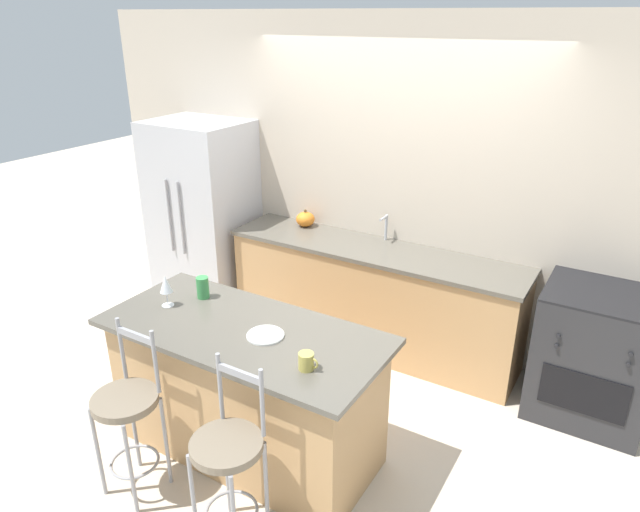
# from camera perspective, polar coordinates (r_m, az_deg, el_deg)

# --- Properties ---
(ground_plane) EXTENTS (18.00, 18.00, 0.00)m
(ground_plane) POSITION_cam_1_polar(r_m,az_deg,el_deg) (4.83, 3.27, -10.47)
(ground_plane) COLOR beige
(wall_back) EXTENTS (6.00, 0.07, 2.70)m
(wall_back) POSITION_cam_1_polar(r_m,az_deg,el_deg) (4.79, 7.28, 6.98)
(wall_back) COLOR beige
(wall_back) RESTS_ON ground_plane
(back_counter) EXTENTS (2.51, 0.62, 0.90)m
(back_counter) POSITION_cam_1_polar(r_m,az_deg,el_deg) (4.87, 5.32, -4.03)
(back_counter) COLOR tan
(back_counter) RESTS_ON ground_plane
(sink_faucet) EXTENTS (0.02, 0.13, 0.22)m
(sink_faucet) POSITION_cam_1_polar(r_m,az_deg,el_deg) (4.79, 6.55, 3.12)
(sink_faucet) COLOR #ADAFB5
(sink_faucet) RESTS_ON back_counter
(kitchen_island) EXTENTS (1.79, 0.82, 0.91)m
(kitchen_island) POSITION_cam_1_polar(r_m,az_deg,el_deg) (3.75, -7.38, -13.15)
(kitchen_island) COLOR tan
(kitchen_island) RESTS_ON ground_plane
(refrigerator) EXTENTS (0.88, 0.74, 1.78)m
(refrigerator) POSITION_cam_1_polar(r_m,az_deg,el_deg) (5.56, -11.54, 4.02)
(refrigerator) COLOR #BCBCC1
(refrigerator) RESTS_ON ground_plane
(oven_range) EXTENTS (0.75, 0.67, 0.96)m
(oven_range) POSITION_cam_1_polar(r_m,az_deg,el_deg) (4.45, 25.66, -8.88)
(oven_range) COLOR #28282B
(oven_range) RESTS_ON ground_plane
(bar_stool_near) EXTENTS (0.38, 0.38, 1.07)m
(bar_stool_near) POSITION_cam_1_polar(r_m,az_deg,el_deg) (3.57, -18.62, -14.68)
(bar_stool_near) COLOR #99999E
(bar_stool_near) RESTS_ON ground_plane
(bar_stool_far) EXTENTS (0.38, 0.38, 1.07)m
(bar_stool_far) POSITION_cam_1_polar(r_m,az_deg,el_deg) (3.15, -9.11, -19.42)
(bar_stool_far) COLOR #99999E
(bar_stool_far) RESTS_ON ground_plane
(dinner_plate) EXTENTS (0.22, 0.22, 0.02)m
(dinner_plate) POSITION_cam_1_polar(r_m,az_deg,el_deg) (3.41, -5.48, -7.86)
(dinner_plate) COLOR white
(dinner_plate) RESTS_ON kitchen_island
(wine_glass) EXTENTS (0.08, 0.08, 0.21)m
(wine_glass) POSITION_cam_1_polar(r_m,az_deg,el_deg) (3.80, -15.17, -2.79)
(wine_glass) COLOR white
(wine_glass) RESTS_ON kitchen_island
(coffee_mug) EXTENTS (0.12, 0.09, 0.10)m
(coffee_mug) POSITION_cam_1_polar(r_m,az_deg,el_deg) (3.09, -1.35, -10.49)
(coffee_mug) COLOR #C1B251
(coffee_mug) RESTS_ON kitchen_island
(tumbler_cup) EXTENTS (0.08, 0.08, 0.15)m
(tumbler_cup) POSITION_cam_1_polar(r_m,az_deg,el_deg) (3.88, -11.64, -3.11)
(tumbler_cup) COLOR #3D934C
(tumbler_cup) RESTS_ON kitchen_island
(pumpkin_decoration) EXTENTS (0.17, 0.17, 0.15)m
(pumpkin_decoration) POSITION_cam_1_polar(r_m,az_deg,el_deg) (5.11, -1.47, 3.71)
(pumpkin_decoration) COLOR orange
(pumpkin_decoration) RESTS_ON back_counter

